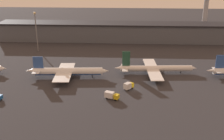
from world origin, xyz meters
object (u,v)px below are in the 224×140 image
service_vehicle_1 (111,95)px  control_tower (206,5)px  airplane_1 (67,72)px  airplane_2 (155,68)px  service_vehicle_0 (128,86)px

service_vehicle_1 → control_tower: size_ratio=0.17×
airplane_1 → control_tower: size_ratio=1.11×
airplane_1 → control_tower: bearing=46.0°
airplane_2 → control_tower: (57.04, 117.66, 21.60)m
airplane_1 → service_vehicle_1: 37.32m
control_tower → airplane_1: bearing=-130.1°
airplane_1 → service_vehicle_0: 37.58m
airplane_2 → service_vehicle_0: airplane_2 is taller
service_vehicle_1 → service_vehicle_0: bearing=75.4°
airplane_1 → service_vehicle_0: airplane_1 is taller
service_vehicle_0 → airplane_1: bearing=106.2°
airplane_2 → control_tower: control_tower is taller
airplane_2 → airplane_1: bearing=-173.1°
airplane_2 → service_vehicle_1: (-23.43, -35.80, -0.97)m
airplane_1 → service_vehicle_1: (26.46, -26.26, -1.57)m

